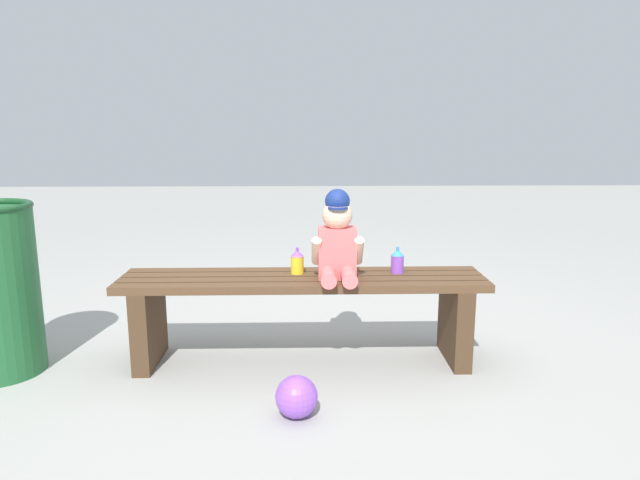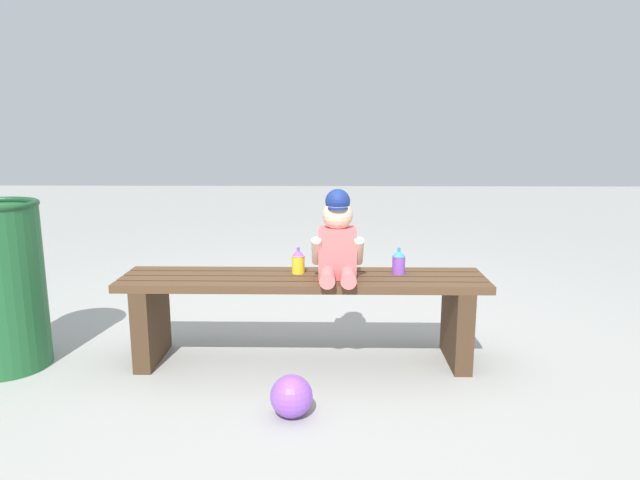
{
  "view_description": "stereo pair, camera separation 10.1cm",
  "coord_description": "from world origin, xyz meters",
  "px_view_note": "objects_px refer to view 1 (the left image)",
  "views": [
    {
      "loc": [
        0.02,
        -2.5,
        1.09
      ],
      "look_at": [
        0.08,
        -0.05,
        0.59
      ],
      "focal_mm": 31.55,
      "sensor_mm": 36.0,
      "label": 1
    },
    {
      "loc": [
        0.12,
        -2.5,
        1.09
      ],
      "look_at": [
        0.08,
        -0.05,
        0.59
      ],
      "focal_mm": 31.55,
      "sensor_mm": 36.0,
      "label": 2
    }
  ],
  "objects_px": {
    "sippy_cup_left": "(297,261)",
    "toy_ball": "(297,397)",
    "park_bench": "(303,303)",
    "sippy_cup_right": "(397,261)",
    "child_figure": "(337,240)"
  },
  "relations": [
    {
      "from": "sippy_cup_right",
      "to": "toy_ball",
      "type": "xyz_separation_m",
      "value": [
        -0.47,
        -0.58,
        -0.39
      ]
    },
    {
      "from": "park_bench",
      "to": "sippy_cup_left",
      "type": "distance_m",
      "value": 0.2
    },
    {
      "from": "sippy_cup_left",
      "to": "toy_ball",
      "type": "height_order",
      "value": "sippy_cup_left"
    },
    {
      "from": "sippy_cup_left",
      "to": "toy_ball",
      "type": "relative_size",
      "value": 0.76
    },
    {
      "from": "child_figure",
      "to": "sippy_cup_left",
      "type": "distance_m",
      "value": 0.24
    },
    {
      "from": "park_bench",
      "to": "toy_ball",
      "type": "bearing_deg",
      "value": -92.5
    },
    {
      "from": "toy_ball",
      "to": "sippy_cup_right",
      "type": "bearing_deg",
      "value": 51.0
    },
    {
      "from": "sippy_cup_left",
      "to": "toy_ball",
      "type": "distance_m",
      "value": 0.7
    },
    {
      "from": "park_bench",
      "to": "sippy_cup_right",
      "type": "bearing_deg",
      "value": 6.83
    },
    {
      "from": "child_figure",
      "to": "toy_ball",
      "type": "height_order",
      "value": "child_figure"
    },
    {
      "from": "park_bench",
      "to": "sippy_cup_left",
      "type": "bearing_deg",
      "value": 115.41
    },
    {
      "from": "child_figure",
      "to": "sippy_cup_right",
      "type": "relative_size",
      "value": 3.26
    },
    {
      "from": "sippy_cup_left",
      "to": "sippy_cup_right",
      "type": "distance_m",
      "value": 0.47
    },
    {
      "from": "sippy_cup_left",
      "to": "sippy_cup_right",
      "type": "xyz_separation_m",
      "value": [
        0.47,
        0.0,
        0.0
      ]
    },
    {
      "from": "park_bench",
      "to": "child_figure",
      "type": "xyz_separation_m",
      "value": [
        0.16,
        -0.04,
        0.31
      ]
    }
  ]
}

